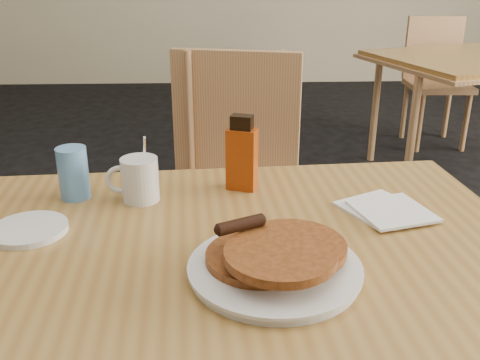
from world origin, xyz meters
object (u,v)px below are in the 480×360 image
(syrup_bottle, at_px, (242,155))
(blue_tumbler, at_px, (73,173))
(chair_main_far, at_px, (237,173))
(pancake_plate, at_px, (275,261))
(chair_neighbor_far, at_px, (436,70))
(main_table, at_px, (236,258))
(coffee_mug, at_px, (139,179))

(syrup_bottle, xyz_separation_m, blue_tumbler, (-0.37, -0.04, -0.02))
(syrup_bottle, bearing_deg, chair_main_far, 107.49)
(chair_main_far, relative_size, pancake_plate, 3.33)
(chair_neighbor_far, height_order, syrup_bottle, syrup_bottle)
(main_table, relative_size, blue_tumbler, 10.44)
(pancake_plate, height_order, blue_tumbler, blue_tumbler)
(main_table, bearing_deg, coffee_mug, 137.88)
(chair_main_far, xyz_separation_m, pancake_plate, (0.03, -0.90, 0.19))
(main_table, relative_size, chair_main_far, 1.24)
(syrup_bottle, bearing_deg, main_table, -77.07)
(syrup_bottle, bearing_deg, coffee_mug, -147.80)
(chair_neighbor_far, xyz_separation_m, pancake_plate, (-1.46, -2.99, 0.25))
(main_table, distance_m, pancake_plate, 0.16)
(chair_main_far, height_order, blue_tumbler, chair_main_far)
(main_table, xyz_separation_m, pancake_plate, (0.06, -0.13, 0.07))
(main_table, bearing_deg, pancake_plate, -64.61)
(chair_neighbor_far, height_order, coffee_mug, coffee_mug)
(chair_main_far, distance_m, chair_neighbor_far, 2.57)
(chair_neighbor_far, height_order, pancake_plate, chair_neighbor_far)
(main_table, relative_size, chair_neighbor_far, 1.36)
(pancake_plate, bearing_deg, blue_tumbler, 140.76)
(main_table, height_order, pancake_plate, pancake_plate)
(main_table, xyz_separation_m, chair_neighbor_far, (1.52, 2.86, -0.18))
(pancake_plate, xyz_separation_m, blue_tumbler, (-0.41, 0.33, 0.03))
(chair_main_far, relative_size, syrup_bottle, 5.59)
(chair_main_far, height_order, coffee_mug, chair_main_far)
(main_table, distance_m, chair_neighbor_far, 3.25)
(chair_neighbor_far, relative_size, pancake_plate, 3.05)
(main_table, height_order, chair_main_far, chair_main_far)
(pancake_plate, bearing_deg, syrup_bottle, 96.05)
(chair_neighbor_far, distance_m, syrup_bottle, 3.04)
(pancake_plate, bearing_deg, main_table, 115.39)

